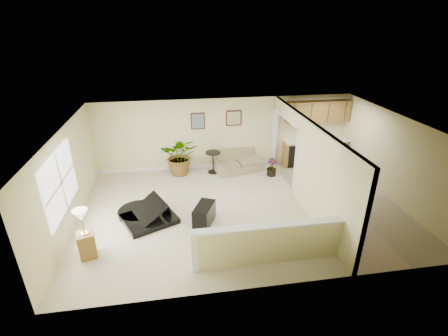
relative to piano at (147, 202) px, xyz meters
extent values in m
plane|color=beige|center=(2.60, 0.11, -0.51)|extent=(9.00, 9.00, 0.00)
cube|color=beige|center=(2.60, 3.11, 0.74)|extent=(9.00, 0.04, 2.50)
cube|color=beige|center=(2.60, -2.89, 0.74)|extent=(9.00, 0.04, 2.50)
cube|color=beige|center=(-1.90, 0.11, 0.74)|extent=(0.04, 6.00, 2.50)
cube|color=beige|center=(7.10, 0.11, 0.74)|extent=(0.04, 6.00, 2.50)
cube|color=silver|center=(2.60, 0.11, 1.99)|extent=(9.00, 6.00, 0.04)
cube|color=tan|center=(5.75, 0.11, -0.51)|extent=(2.70, 6.00, 0.01)
cube|color=beige|center=(4.40, -1.09, 0.74)|extent=(0.12, 3.60, 2.50)
cube|color=beige|center=(4.40, 1.89, 1.79)|extent=(0.12, 2.35, 0.40)
cube|color=beige|center=(2.75, -2.19, -0.04)|extent=(3.30, 0.12, 0.95)
cube|color=silver|center=(2.75, -2.19, 0.45)|extent=(3.40, 0.22, 0.05)
cube|color=silver|center=(1.10, -2.19, -0.01)|extent=(0.14, 0.14, 1.00)
cube|color=white|center=(-1.89, -0.39, 0.94)|extent=(0.05, 2.15, 1.45)
cube|color=#3B1F15|center=(1.65, 3.09, 1.24)|extent=(0.48, 0.03, 0.58)
cube|color=#7F5064|center=(1.65, 3.07, 1.24)|extent=(0.40, 0.01, 0.50)
cube|color=#3B1F15|center=(2.90, 3.09, 1.29)|extent=(0.55, 0.03, 0.55)
cube|color=silver|center=(2.90, 3.07, 1.29)|extent=(0.46, 0.01, 0.46)
cube|color=olive|center=(5.90, 2.81, -0.06)|extent=(2.30, 0.60, 0.90)
cube|color=silver|center=(5.90, 2.81, 0.41)|extent=(2.36, 0.65, 0.04)
cube|color=black|center=(5.10, 2.81, -0.08)|extent=(0.60, 0.60, 0.84)
cube|color=olive|center=(5.90, 2.93, 1.44)|extent=(2.30, 0.35, 0.75)
cube|color=black|center=(0.03, -0.12, 0.17)|extent=(1.64, 1.55, 0.27)
cylinder|color=black|center=(-0.10, 0.37, 0.17)|extent=(1.11, 1.11, 0.27)
cube|color=white|center=(0.80, -0.12, 0.14)|extent=(0.55, 0.89, 0.02)
cube|color=black|center=(-0.06, -0.03, 0.41)|extent=(1.35, 1.35, 0.60)
cube|color=black|center=(1.47, -0.45, -0.25)|extent=(0.69, 0.89, 0.53)
cube|color=#9A8962|center=(2.97, 2.65, -0.29)|extent=(1.74, 1.23, 0.44)
cube|color=#9A8962|center=(2.97, 2.99, 0.16)|extent=(1.59, 0.57, 0.46)
cube|color=#9A8962|center=(2.27, 2.65, 0.01)|extent=(0.39, 0.92, 0.17)
cube|color=#9A8962|center=(3.67, 2.65, 0.01)|extent=(0.39, 0.92, 0.17)
cylinder|color=black|center=(2.10, 2.62, -0.50)|extent=(0.38, 0.38, 0.03)
cylinder|color=black|center=(2.10, 2.62, -0.13)|extent=(0.04, 0.04, 0.74)
cylinder|color=black|center=(2.10, 2.62, 0.23)|extent=(0.53, 0.53, 0.03)
cylinder|color=black|center=(0.99, 2.69, -0.38)|extent=(0.39, 0.39, 0.27)
imported|color=#244F17|center=(0.99, 2.69, 0.17)|extent=(1.39, 1.25, 1.36)
cylinder|color=black|center=(4.05, 2.07, -0.40)|extent=(0.32, 0.32, 0.22)
imported|color=#244F17|center=(4.05, 2.07, -0.21)|extent=(0.36, 0.36, 0.61)
cube|color=olive|center=(-1.27, -1.35, -0.20)|extent=(0.44, 0.44, 0.62)
cylinder|color=gold|center=(-1.27, -1.35, 0.11)|extent=(0.16, 0.16, 0.02)
cylinder|color=gold|center=(-1.27, -1.35, 0.32)|extent=(0.03, 0.03, 0.41)
cone|color=#FEF5CF|center=(-1.27, -1.35, 0.58)|extent=(0.33, 0.33, 0.27)
camera|label=1|loc=(0.86, -7.65, 4.42)|focal=26.00mm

